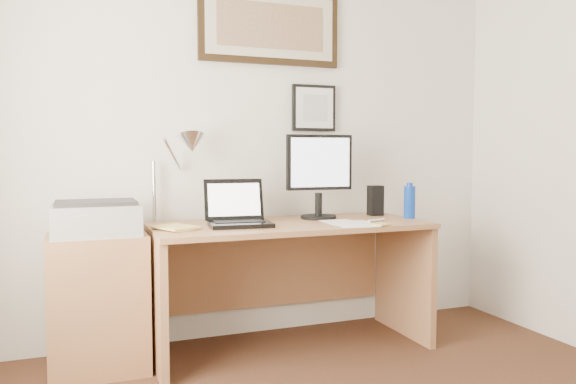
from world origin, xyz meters
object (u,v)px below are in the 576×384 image
laptop (238,215)px  lcd_monitor (319,172)px  printer (96,218)px  side_cabinet (99,303)px  water_bottle (409,202)px  book (162,229)px  desk (285,260)px

laptop → lcd_monitor: (0.56, 0.13, 0.23)m
lcd_monitor → printer: (-1.31, -0.09, -0.22)m
lcd_monitor → side_cabinet: bearing=-176.9°
side_cabinet → lcd_monitor: lcd_monitor is taller
printer → lcd_monitor: bearing=3.9°
laptop → printer: bearing=177.2°
water_bottle → book: size_ratio=0.85×
water_bottle → book: 1.54m
side_cabinet → book: bearing=-22.9°
water_bottle → side_cabinet: bearing=176.8°
desk → lcd_monitor: size_ratio=3.08×
side_cabinet → lcd_monitor: 1.48m
side_cabinet → book: 0.52m
water_bottle → laptop: laptop is taller
desk → laptop: bearing=-164.0°
side_cabinet → book: size_ratio=3.08×
water_bottle → laptop: 1.10m
laptop → printer: (-0.76, 0.04, 0.01)m
desk → water_bottle: bearing=-10.2°
book → desk: (0.75, 0.17, -0.24)m
lcd_monitor → printer: size_ratio=1.18×
desk → printer: 1.12m
side_cabinet → desk: (1.07, 0.04, 0.15)m
book → laptop: (0.44, 0.08, 0.05)m
book → lcd_monitor: 1.05m
water_bottle → lcd_monitor: lcd_monitor is taller
laptop → lcd_monitor: lcd_monitor is taller
book → printer: (-0.32, 0.12, 0.06)m
water_bottle → lcd_monitor: bearing=162.1°
side_cabinet → printer: printer is taller
lcd_monitor → book: bearing=-168.3°
book → lcd_monitor: bearing=11.7°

